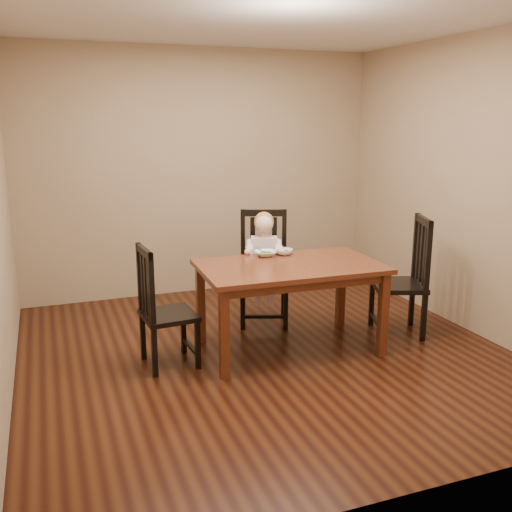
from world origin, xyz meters
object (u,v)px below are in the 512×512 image
object	(u,v)px
bowl_veg	(284,252)
chair_right	(405,279)
bowl_peas	(265,254)
dining_table	(290,274)
chair_left	(162,309)
chair_child	(264,270)
toddler	(264,257)

from	to	relation	value
bowl_veg	chair_right	bearing A→B (deg)	-18.84
bowl_peas	dining_table	bearing A→B (deg)	-75.16
bowl_peas	chair_left	bearing A→B (deg)	-163.39
chair_right	bowl_peas	xyz separation A→B (m)	(-1.23, 0.37, 0.26)
chair_child	chair_left	distance (m)	1.33
dining_table	bowl_peas	world-z (taller)	bowl_peas
dining_table	bowl_veg	xyz separation A→B (m)	(0.08, 0.33, 0.11)
chair_right	toddler	xyz separation A→B (m)	(-1.11, 0.71, 0.14)
chair_left	toddler	size ratio (longest dim) A/B	1.74
dining_table	chair_child	size ratio (longest dim) A/B	1.42
chair_child	chair_right	xyz separation A→B (m)	(1.09, -0.76, 0.00)
chair_left	chair_child	bearing A→B (deg)	117.01
toddler	bowl_peas	world-z (taller)	toddler
chair_left	bowl_peas	world-z (taller)	chair_left
dining_table	chair_right	world-z (taller)	chair_right
chair_child	bowl_peas	xyz separation A→B (m)	(-0.14, -0.39, 0.26)
chair_left	toddler	distance (m)	1.30
dining_table	chair_left	size ratio (longest dim) A/B	1.56
bowl_peas	bowl_veg	bearing A→B (deg)	-2.08
toddler	chair_right	bearing A→B (deg)	167.43
chair_left	bowl_peas	size ratio (longest dim) A/B	5.24
dining_table	bowl_peas	xyz separation A→B (m)	(-0.09, 0.34, 0.11)
chair_child	chair_right	distance (m)	1.33
dining_table	chair_left	world-z (taller)	chair_left
chair_child	bowl_veg	world-z (taller)	chair_child
dining_table	toddler	bearing A→B (deg)	87.55
chair_child	toddler	bearing A→B (deg)	90.00
chair_child	bowl_veg	bearing A→B (deg)	115.27
chair_left	toddler	world-z (taller)	chair_left
toddler	bowl_veg	distance (m)	0.37
dining_table	bowl_veg	world-z (taller)	bowl_veg
chair_child	bowl_veg	size ratio (longest dim) A/B	6.66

